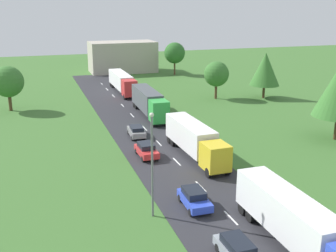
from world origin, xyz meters
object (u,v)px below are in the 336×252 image
Objects in this scene: car_fourth at (146,150)px; lamppost_second at (152,160)px; truck_second at (195,139)px; car_second at (239,251)px; truck_fourth at (122,82)px; tree_pine at (8,82)px; car_third at (194,198)px; truck_third at (149,102)px; distant_building at (123,57)px; truck_lead at (297,222)px; car_fifth at (136,131)px; tree_maple at (265,69)px; tree_lime at (175,53)px; tree_oak at (216,74)px.

lamppost_second is (-3.15, -13.24, 3.99)m from car_fourth.
truck_second is 2.88× the size of car_second.
truck_fourth is 2.07× the size of tree_pine.
car_third is (-4.53, -49.21, -1.26)m from truck_fourth.
car_second is at bearing -88.69° from car_fourth.
distant_building is at bearing 82.85° from truck_third.
truck_fourth is 3.74× the size of car_third.
car_third is at bearing -111.96° from truck_second.
car_fourth is (-4.95, 21.06, -1.29)m from truck_lead.
truck_fourth is 49.44m from car_third.
truck_third reaches higher than truck_lead.
car_second reaches higher than car_fifth.
tree_pine is (-12.11, 40.82, -0.10)m from lamppost_second.
distant_building is (-18.04, 38.31, -1.53)m from tree_maple.
tree_lime is at bearing 73.89° from car_second.
tree_pine is at bearing 174.00° from tree_maple.
car_fifth is 0.60× the size of tree_oak.
tree_maple reaches higher than distant_building.
car_fifth is at bearing -151.03° from tree_maple.
truck_third is at bearing 73.15° from car_fourth.
truck_fourth is (0.20, 57.32, -0.04)m from truck_lead.
car_second is 1.10× the size of car_fifth.
truck_lead is at bearing -81.52° from car_fifth.
car_fifth is 0.49× the size of tree_maple.
truck_lead is 3.01× the size of car_second.
lamppost_second reaches higher than tree_lime.
truck_second is 0.85× the size of truck_fourth.
car_fifth is at bearing -51.66° from tree_pine.
truck_third is 18.87m from truck_fourth.
truck_lead reaches higher than car_second.
truck_fourth is at bearing -135.06° from tree_lime.
tree_maple is at bearing 48.55° from lamppost_second.
car_third is at bearing -95.26° from truck_fourth.
truck_third reaches higher than car_fifth.
lamppost_second is at bearing -125.69° from truck_second.
truck_lead is 19.42m from truck_second.
car_fifth is (-4.56, -9.99, -1.40)m from truck_third.
truck_third is 18.23m from car_fourth.
car_fifth is 21.37m from lamppost_second.
truck_lead is at bearing -90.68° from truck_second.
truck_fourth reaches higher than car_third.
distant_building reaches higher than truck_lead.
truck_lead reaches higher than truck_fourth.
car_fifth is at bearing 98.48° from truck_lead.
truck_second is 0.78× the size of distant_building.
tree_oak is (19.55, 38.12, 3.67)m from car_third.
distant_building is at bearing 82.21° from car_third.
car_fourth is 0.56× the size of tree_pine.
tree_maple is at bearing -14.37° from tree_oak.
car_third is 20.35m from car_fifth.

